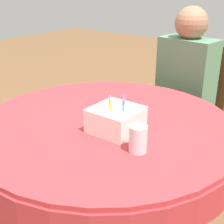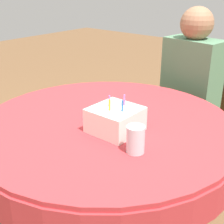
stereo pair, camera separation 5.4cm
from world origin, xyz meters
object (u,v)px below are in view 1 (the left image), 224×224
(birthday_cake, at_px, (116,119))
(person, at_px, (184,82))
(drinking_glass, at_px, (138,139))
(chair, at_px, (189,108))

(birthday_cake, bearing_deg, person, 96.01)
(person, xyz_separation_m, drinking_glass, (0.27, -0.99, 0.07))
(person, bearing_deg, drinking_glass, -67.21)
(chair, relative_size, birthday_cake, 4.83)
(person, distance_m, drinking_glass, 1.03)
(chair, distance_m, drinking_glass, 1.16)
(drinking_glass, bearing_deg, birthday_cake, 152.47)
(drinking_glass, bearing_deg, person, 105.34)
(chair, relative_size, drinking_glass, 8.85)
(person, relative_size, birthday_cake, 6.15)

